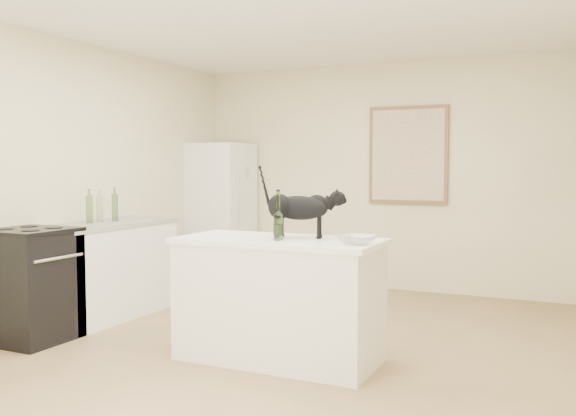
% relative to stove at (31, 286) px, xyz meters
% --- Properties ---
extents(floor, '(5.50, 5.50, 0.00)m').
position_rel_stove_xyz_m(floor, '(1.95, 0.60, -0.45)').
color(floor, '#9B7953').
rests_on(floor, ground).
extents(ceiling, '(5.50, 5.50, 0.00)m').
position_rel_stove_xyz_m(ceiling, '(1.95, 0.60, 2.15)').
color(ceiling, white).
rests_on(ceiling, ground).
extents(wall_back, '(4.50, 0.00, 4.50)m').
position_rel_stove_xyz_m(wall_back, '(1.95, 3.35, 0.85)').
color(wall_back, beige).
rests_on(wall_back, ground).
extents(wall_left, '(0.00, 5.50, 5.50)m').
position_rel_stove_xyz_m(wall_left, '(-0.30, 0.60, 0.85)').
color(wall_left, beige).
rests_on(wall_left, ground).
extents(island_base, '(1.44, 0.67, 0.86)m').
position_rel_stove_xyz_m(island_base, '(2.05, 0.40, -0.02)').
color(island_base, white).
rests_on(island_base, floor).
extents(island_top, '(1.50, 0.70, 0.04)m').
position_rel_stove_xyz_m(island_top, '(2.05, 0.40, 0.43)').
color(island_top, white).
rests_on(island_top, island_base).
extents(left_cabinets, '(0.60, 1.40, 0.86)m').
position_rel_stove_xyz_m(left_cabinets, '(0.00, 0.90, -0.02)').
color(left_cabinets, white).
rests_on(left_cabinets, floor).
extents(left_countertop, '(0.62, 1.44, 0.04)m').
position_rel_stove_xyz_m(left_countertop, '(0.00, 0.90, 0.43)').
color(left_countertop, gray).
rests_on(left_countertop, left_cabinets).
extents(stove, '(0.60, 0.60, 0.90)m').
position_rel_stove_xyz_m(stove, '(0.00, 0.00, 0.00)').
color(stove, black).
rests_on(stove, floor).
extents(fridge, '(0.68, 0.68, 1.70)m').
position_rel_stove_xyz_m(fridge, '(0.00, 2.95, 0.40)').
color(fridge, white).
rests_on(fridge, floor).
extents(artwork_frame, '(0.90, 0.03, 1.10)m').
position_rel_stove_xyz_m(artwork_frame, '(2.25, 3.32, 1.10)').
color(artwork_frame, brown).
rests_on(artwork_frame, wall_back).
extents(artwork_canvas, '(0.82, 0.00, 1.02)m').
position_rel_stove_xyz_m(artwork_canvas, '(2.25, 3.30, 1.10)').
color(artwork_canvas, beige).
rests_on(artwork_canvas, wall_back).
extents(black_cat, '(0.59, 0.34, 0.39)m').
position_rel_stove_xyz_m(black_cat, '(2.17, 0.50, 0.65)').
color(black_cat, black).
rests_on(black_cat, island_top).
extents(wine_bottle, '(0.08, 0.08, 0.31)m').
position_rel_stove_xyz_m(wine_bottle, '(2.09, 0.30, 0.61)').
color(wine_bottle, '#386227').
rests_on(wine_bottle, island_top).
extents(glass_bowl, '(0.29, 0.29, 0.06)m').
position_rel_stove_xyz_m(glass_bowl, '(2.68, 0.30, 0.48)').
color(glass_bowl, white).
rests_on(glass_bowl, island_top).
extents(fridge_paper, '(0.03, 0.12, 0.16)m').
position_rel_stove_xyz_m(fridge_paper, '(0.34, 3.06, 0.90)').
color(fridge_paper, white).
rests_on(fridge_paper, fridge).
extents(counter_bottle_cluster, '(0.12, 0.34, 0.26)m').
position_rel_stove_xyz_m(counter_bottle_cluster, '(-0.02, 0.86, 0.58)').
color(counter_bottle_cluster, '#24521B').
rests_on(counter_bottle_cluster, left_countertop).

